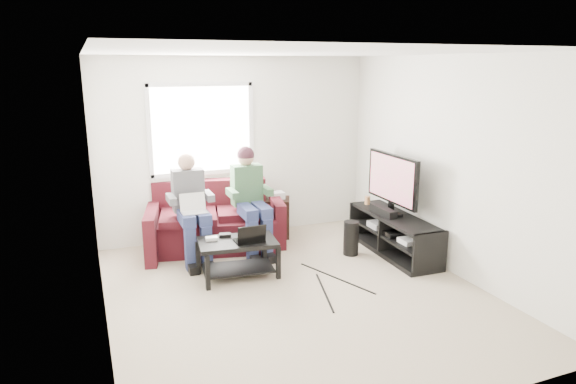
% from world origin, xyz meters
% --- Properties ---
extents(floor, '(4.50, 4.50, 0.00)m').
position_xyz_m(floor, '(0.00, 0.00, 0.00)').
color(floor, '#BFB194').
rests_on(floor, ground).
extents(ceiling, '(4.50, 4.50, 0.00)m').
position_xyz_m(ceiling, '(0.00, 0.00, 2.60)').
color(ceiling, white).
rests_on(ceiling, wall_back).
extents(wall_back, '(4.50, 0.00, 4.50)m').
position_xyz_m(wall_back, '(0.00, 2.25, 1.30)').
color(wall_back, silver).
rests_on(wall_back, floor).
extents(wall_front, '(4.50, 0.00, 4.50)m').
position_xyz_m(wall_front, '(0.00, -2.25, 1.30)').
color(wall_front, silver).
rests_on(wall_front, floor).
extents(wall_left, '(0.00, 4.50, 4.50)m').
position_xyz_m(wall_left, '(-2.00, 0.00, 1.30)').
color(wall_left, silver).
rests_on(wall_left, floor).
extents(wall_right, '(0.00, 4.50, 4.50)m').
position_xyz_m(wall_right, '(2.00, 0.00, 1.30)').
color(wall_right, silver).
rests_on(wall_right, floor).
extents(window, '(1.48, 0.04, 1.28)m').
position_xyz_m(window, '(-0.50, 2.23, 1.60)').
color(window, white).
rests_on(window, wall_back).
extents(sofa, '(2.09, 1.22, 0.89)m').
position_xyz_m(sofa, '(-0.45, 1.82, 0.33)').
color(sofa, '#451116').
rests_on(sofa, floor).
extents(person_left, '(0.40, 0.71, 1.37)m').
position_xyz_m(person_left, '(-0.85, 1.48, 0.76)').
color(person_left, navy).
rests_on(person_left, sofa).
extents(person_right, '(0.40, 0.71, 1.42)m').
position_xyz_m(person_right, '(-0.05, 1.50, 0.82)').
color(person_right, navy).
rests_on(person_right, sofa).
extents(laptop_silver, '(0.36, 0.29, 0.24)m').
position_xyz_m(laptop_silver, '(-0.85, 1.29, 0.74)').
color(laptop_silver, silver).
rests_on(laptop_silver, person_left).
extents(coffee_table, '(0.97, 0.66, 0.46)m').
position_xyz_m(coffee_table, '(-0.47, 0.70, 0.34)').
color(coffee_table, black).
rests_on(coffee_table, floor).
extents(laptop_black, '(0.35, 0.25, 0.24)m').
position_xyz_m(laptop_black, '(-0.35, 0.62, 0.58)').
color(laptop_black, black).
rests_on(laptop_black, coffee_table).
extents(controller_a, '(0.15, 0.11, 0.04)m').
position_xyz_m(controller_a, '(-0.75, 0.82, 0.48)').
color(controller_a, silver).
rests_on(controller_a, coffee_table).
extents(controller_b, '(0.16, 0.12, 0.04)m').
position_xyz_m(controller_b, '(-0.57, 0.88, 0.48)').
color(controller_b, black).
rests_on(controller_b, coffee_table).
extents(controller_c, '(0.14, 0.09, 0.04)m').
position_xyz_m(controller_c, '(-0.17, 0.85, 0.48)').
color(controller_c, gray).
rests_on(controller_c, coffee_table).
extents(tv_stand, '(0.53, 1.61, 0.53)m').
position_xyz_m(tv_stand, '(1.70, 0.66, 0.24)').
color(tv_stand, black).
rests_on(tv_stand, floor).
extents(tv, '(0.12, 1.10, 0.81)m').
position_xyz_m(tv, '(1.70, 0.76, 0.99)').
color(tv, black).
rests_on(tv, tv_stand).
extents(soundbar, '(0.12, 0.50, 0.10)m').
position_xyz_m(soundbar, '(1.58, 0.76, 0.58)').
color(soundbar, black).
rests_on(soundbar, tv_stand).
extents(drink_cup, '(0.08, 0.08, 0.12)m').
position_xyz_m(drink_cup, '(1.65, 1.29, 0.59)').
color(drink_cup, '#B57E4E').
rests_on(drink_cup, tv_stand).
extents(console_white, '(0.30, 0.22, 0.06)m').
position_xyz_m(console_white, '(1.70, 0.26, 0.31)').
color(console_white, silver).
rests_on(console_white, tv_stand).
extents(console_grey, '(0.34, 0.26, 0.08)m').
position_xyz_m(console_grey, '(1.70, 0.96, 0.32)').
color(console_grey, gray).
rests_on(console_grey, tv_stand).
extents(console_black, '(0.38, 0.30, 0.07)m').
position_xyz_m(console_black, '(1.70, 0.61, 0.32)').
color(console_black, black).
rests_on(console_black, tv_stand).
extents(subwoofer, '(0.20, 0.20, 0.46)m').
position_xyz_m(subwoofer, '(1.15, 0.84, 0.23)').
color(subwoofer, black).
rests_on(subwoofer, floor).
extents(keyboard_floor, '(0.19, 0.46, 0.02)m').
position_xyz_m(keyboard_floor, '(1.55, 0.14, 0.01)').
color(keyboard_floor, black).
rests_on(keyboard_floor, floor).
extents(end_table, '(0.38, 0.38, 0.67)m').
position_xyz_m(end_table, '(0.49, 1.94, 0.30)').
color(end_table, black).
rests_on(end_table, floor).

